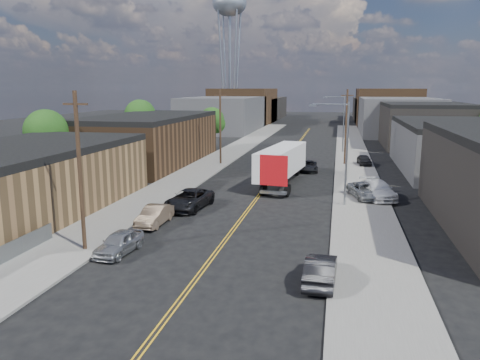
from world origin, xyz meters
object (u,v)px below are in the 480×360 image
at_px(car_left_b, 154,216).
at_px(car_left_c, 189,199).
at_px(car_right_lot_b, 378,190).
at_px(car_right_lot_a, 365,191).
at_px(car_right_lot_c, 364,160).
at_px(car_left_a, 119,243).
at_px(car_ahead_truck, 308,166).
at_px(car_right_oncoming, 321,270).
at_px(water_tower, 230,8).
at_px(semi_truck, 283,161).

relative_size(car_left_b, car_left_c, 0.75).
xyz_separation_m(car_left_c, car_right_lot_b, (16.00, 6.67, 0.14)).
height_order(car_right_lot_a, car_right_lot_c, car_right_lot_a).
relative_size(car_right_lot_b, car_right_lot_c, 1.43).
bearing_deg(car_left_a, car_right_lot_b, 52.33).
bearing_deg(car_right_lot_b, car_ahead_truck, 102.75).
bearing_deg(car_right_oncoming, car_ahead_truck, -83.38).
xyz_separation_m(water_tower, car_right_lot_c, (32.73, -62.33, -29.84)).
bearing_deg(car_right_lot_c, car_left_a, -120.53).
bearing_deg(semi_truck, car_left_a, -99.13).
xyz_separation_m(car_left_b, car_ahead_truck, (9.85, 25.67, -0.07)).
distance_m(car_right_lot_c, car_ahead_truck, 8.97).
relative_size(semi_truck, car_right_oncoming, 3.52).
xyz_separation_m(water_tower, car_left_c, (17.00, -88.55, -29.83)).
bearing_deg(car_right_lot_a, car_right_lot_b, -9.82).
xyz_separation_m(water_tower, car_left_b, (15.93, -93.67, -29.93)).
bearing_deg(car_left_b, water_tower, 100.67).
height_order(car_right_oncoming, car_right_lot_b, car_right_lot_b).
bearing_deg(car_left_b, car_right_lot_a, 37.19).
height_order(semi_truck, car_ahead_truck, semi_truck).
relative_size(car_left_b, car_ahead_truck, 0.93).
bearing_deg(car_left_a, car_left_c, 91.05).
bearing_deg(car_right_lot_a, semi_truck, 126.56).
bearing_deg(car_ahead_truck, water_tower, 105.68).
xyz_separation_m(car_left_a, car_left_b, (-0.23, 6.33, 0.02)).
distance_m(semi_truck, car_left_b, 19.68).
xyz_separation_m(water_tower, car_right_lot_b, (33.00, -81.88, -29.69)).
bearing_deg(water_tower, car_right_lot_b, -68.05).
bearing_deg(car_right_lot_b, car_right_lot_a, 171.48).
bearing_deg(water_tower, car_right_lot_c, -62.30).
relative_size(car_left_a, car_left_b, 0.95).
xyz_separation_m(car_right_oncoming, car_ahead_truck, (-2.82, 34.00, -0.09)).
xyz_separation_m(car_right_lot_b, car_ahead_truck, (-7.22, 13.88, -0.30)).
relative_size(car_left_a, car_ahead_truck, 0.88).
bearing_deg(water_tower, car_right_oncoming, -74.34).
xyz_separation_m(water_tower, car_right_oncoming, (28.60, -102.00, -29.91)).
bearing_deg(car_left_a, car_right_lot_c, 71.49).
height_order(semi_truck, car_left_c, semi_truck).
relative_size(car_right_oncoming, car_right_lot_c, 1.16).
height_order(semi_truck, car_right_lot_c, semi_truck).
bearing_deg(water_tower, car_right_lot_a, -68.75).
xyz_separation_m(semi_truck, car_ahead_truck, (2.28, 7.57, -1.67)).
height_order(car_left_c, car_right_lot_c, car_left_c).
distance_m(semi_truck, car_right_lot_b, 11.48).
height_order(car_left_c, car_right_lot_a, car_left_c).
bearing_deg(car_right_lot_c, car_ahead_truck, -147.58).
height_order(water_tower, semi_truck, water_tower).
bearing_deg(car_left_b, semi_truck, 68.33).
bearing_deg(car_left_b, car_right_lot_b, 35.66).
bearing_deg(car_left_a, car_left_b, 97.31).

